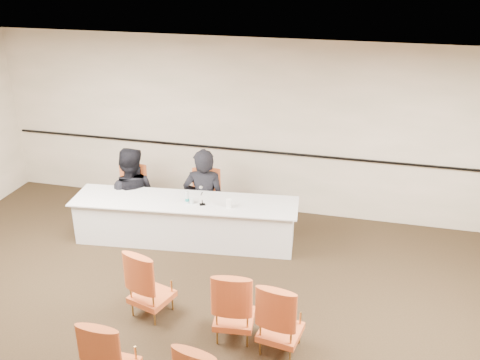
# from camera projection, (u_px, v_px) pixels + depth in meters

# --- Properties ---
(ceiling) EXTENTS (10.00, 10.00, 0.00)m
(ceiling) POSITION_uv_depth(u_px,v_px,m) (200.00, 107.00, 4.80)
(ceiling) COLOR silver
(ceiling) RESTS_ON ground
(wall_back) EXTENTS (10.00, 0.04, 3.00)m
(wall_back) POSITION_uv_depth(u_px,v_px,m) (276.00, 129.00, 8.95)
(wall_back) COLOR #B6AC8F
(wall_back) RESTS_ON ground
(wall_rail) EXTENTS (9.80, 0.04, 0.03)m
(wall_rail) POSITION_uv_depth(u_px,v_px,m) (275.00, 153.00, 9.08)
(wall_rail) COLOR black
(wall_rail) RESTS_ON wall_back
(panel_table) EXTENTS (3.58, 1.19, 0.70)m
(panel_table) POSITION_uv_depth(u_px,v_px,m) (185.00, 221.00, 8.41)
(panel_table) COLOR silver
(panel_table) RESTS_ON ground
(panelist_main) EXTENTS (0.76, 0.55, 1.93)m
(panelist_main) POSITION_uv_depth(u_px,v_px,m) (205.00, 204.00, 8.85)
(panelist_main) COLOR black
(panelist_main) RESTS_ON ground
(panelist_main_chair) EXTENTS (0.55, 0.55, 0.95)m
(panelist_main_chair) POSITION_uv_depth(u_px,v_px,m) (204.00, 200.00, 8.82)
(panelist_main_chair) COLOR #D05225
(panelist_main_chair) RESTS_ON ground
(panelist_second) EXTENTS (1.03, 0.87, 1.86)m
(panelist_second) POSITION_uv_depth(u_px,v_px,m) (131.00, 200.00, 9.01)
(panelist_second) COLOR black
(panelist_second) RESTS_ON ground
(panelist_second_chair) EXTENTS (0.55, 0.55, 0.95)m
(panelist_second_chair) POSITION_uv_depth(u_px,v_px,m) (131.00, 195.00, 8.98)
(panelist_second_chair) COLOR #D05225
(panelist_second_chair) RESTS_ON ground
(papers) EXTENTS (0.36, 0.31, 0.00)m
(papers) POSITION_uv_depth(u_px,v_px,m) (203.00, 203.00, 8.19)
(papers) COLOR silver
(papers) RESTS_ON panel_table
(microphone) EXTENTS (0.16, 0.21, 0.26)m
(microphone) POSITION_uv_depth(u_px,v_px,m) (202.00, 197.00, 8.08)
(microphone) COLOR black
(microphone) RESTS_ON panel_table
(water_bottle) EXTENTS (0.08, 0.08, 0.22)m
(water_bottle) POSITION_uv_depth(u_px,v_px,m) (187.00, 197.00, 8.15)
(water_bottle) COLOR teal
(water_bottle) RESTS_ON panel_table
(drinking_glass) EXTENTS (0.08, 0.08, 0.10)m
(drinking_glass) POSITION_uv_depth(u_px,v_px,m) (192.00, 201.00, 8.16)
(drinking_glass) COLOR silver
(drinking_glass) RESTS_ON panel_table
(coffee_cup) EXTENTS (0.10, 0.10, 0.13)m
(coffee_cup) POSITION_uv_depth(u_px,v_px,m) (229.00, 203.00, 8.04)
(coffee_cup) COLOR white
(coffee_cup) RESTS_ON panel_table
(aud_chair_front_left) EXTENTS (0.62, 0.62, 0.95)m
(aud_chair_front_left) POSITION_uv_depth(u_px,v_px,m) (151.00, 282.00, 6.68)
(aud_chair_front_left) COLOR #D05225
(aud_chair_front_left) RESTS_ON ground
(aud_chair_front_mid) EXTENTS (0.55, 0.55, 0.95)m
(aud_chair_front_mid) POSITION_uv_depth(u_px,v_px,m) (234.00, 303.00, 6.28)
(aud_chair_front_mid) COLOR #D05225
(aud_chair_front_mid) RESTS_ON ground
(aud_chair_front_right) EXTENTS (0.57, 0.57, 0.95)m
(aud_chair_front_right) POSITION_uv_depth(u_px,v_px,m) (281.00, 316.00, 6.06)
(aud_chair_front_right) COLOR #D05225
(aud_chair_front_right) RESTS_ON ground
(aud_chair_back_left) EXTENTS (0.51, 0.51, 0.95)m
(aud_chair_back_left) POSITION_uv_depth(u_px,v_px,m) (111.00, 353.00, 5.51)
(aud_chair_back_left) COLOR #D05225
(aud_chair_back_left) RESTS_ON ground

